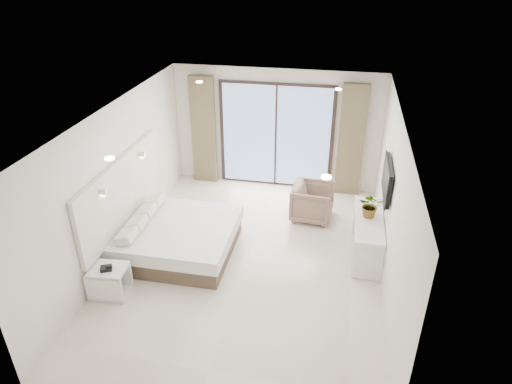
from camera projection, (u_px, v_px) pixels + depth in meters
ground at (248, 261)px, 8.11m from camera, size 6.20×6.20×0.00m
room_shell at (245, 162)px, 8.05m from camera, size 4.62×6.22×2.72m
bed at (177, 238)px, 8.24m from camera, size 1.99×1.90×0.70m
nightstand at (110, 281)px, 7.23m from camera, size 0.59×0.50×0.51m
phone at (106, 268)px, 7.06m from camera, size 0.22×0.20×0.06m
console_desk at (368, 229)px, 8.02m from camera, size 0.49×1.57×0.77m
plant at (370, 208)px, 7.89m from camera, size 0.44×0.48×0.35m
armchair at (313, 200)px, 9.22m from camera, size 0.80×0.85×0.81m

